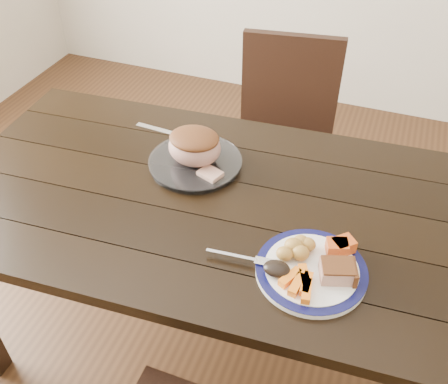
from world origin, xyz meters
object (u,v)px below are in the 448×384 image
(chair_far, at_px, (284,134))
(serving_platter, at_px, (195,163))
(dinner_plate, at_px, (311,271))
(pork_slice, at_px, (337,271))
(dining_table, at_px, (203,216))
(carving_knife, at_px, (190,137))
(fork, at_px, (244,258))
(roast_joint, at_px, (195,147))

(chair_far, height_order, serving_platter, chair_far)
(dinner_plate, distance_m, pork_slice, 0.07)
(dining_table, height_order, carving_knife, carving_knife)
(serving_platter, distance_m, fork, 0.45)
(dining_table, distance_m, fork, 0.32)
(fork, bearing_deg, dinner_plate, 4.25)
(dinner_plate, relative_size, fork, 1.63)
(dining_table, distance_m, chair_far, 0.75)
(fork, height_order, carving_knife, fork)
(carving_knife, bearing_deg, fork, -49.01)
(serving_platter, relative_size, roast_joint, 1.73)
(serving_platter, distance_m, roast_joint, 0.06)
(serving_platter, distance_m, pork_slice, 0.62)
(dinner_plate, height_order, roast_joint, roast_joint)
(dinner_plate, height_order, fork, fork)
(dinner_plate, bearing_deg, fork, -170.68)
(roast_joint, xyz_separation_m, carving_knife, (-0.08, 0.14, -0.07))
(chair_far, xyz_separation_m, pork_slice, (0.37, -0.93, 0.27))
(chair_far, distance_m, dinner_plate, 1.00)
(fork, bearing_deg, carving_knife, 121.85)
(dining_table, relative_size, pork_slice, 19.39)
(chair_far, relative_size, carving_knife, 2.90)
(chair_far, bearing_deg, carving_knife, 55.75)
(pork_slice, bearing_deg, roast_joint, 148.48)
(fork, relative_size, carving_knife, 0.56)
(dining_table, height_order, chair_far, chair_far)
(chair_far, bearing_deg, dinner_plate, 100.10)
(dining_table, height_order, fork, fork)
(dining_table, distance_m, pork_slice, 0.51)
(dinner_plate, bearing_deg, dining_table, 153.86)
(dinner_plate, bearing_deg, roast_joint, 145.49)
(chair_far, bearing_deg, roast_joint, 67.59)
(chair_far, relative_size, fork, 5.21)
(serving_platter, relative_size, pork_slice, 3.50)
(serving_platter, bearing_deg, fork, -50.45)
(pork_slice, bearing_deg, carving_knife, 142.71)
(serving_platter, xyz_separation_m, roast_joint, (0.00, 0.00, 0.06))
(serving_platter, xyz_separation_m, fork, (0.29, -0.35, 0.01))
(dinner_plate, relative_size, serving_platter, 0.97)
(carving_knife, bearing_deg, dinner_plate, -36.06)
(pork_slice, relative_size, carving_knife, 0.27)
(pork_slice, bearing_deg, fork, -174.42)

